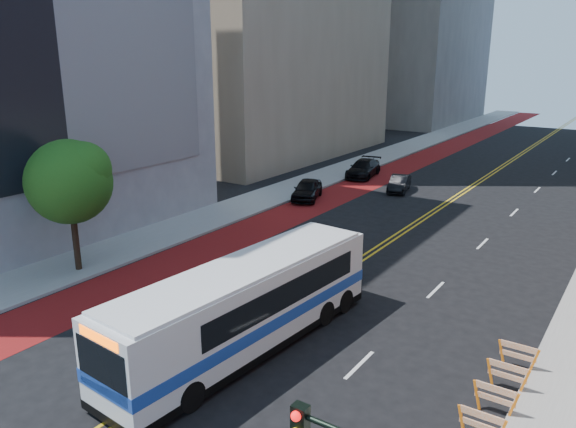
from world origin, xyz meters
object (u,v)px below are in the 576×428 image
Objects in this scene: street_tree at (70,179)px; car_b at (399,183)px; car_c at (363,168)px; car_a at (307,189)px; transit_bus at (248,305)px.

street_tree is 1.71× the size of car_b.
street_tree reaches higher than car_c.
car_c reaches higher than car_b.
street_tree is at bearing -115.92° from car_a.
car_c is at bearing 69.92° from car_a.
car_a is 9.59m from car_c.
car_a is at bearing -141.26° from car_b.
transit_bus reaches higher than car_a.
transit_bus is at bearing -5.93° from street_tree.
car_c is at bearing 86.11° from street_tree.
street_tree reaches higher than car_a.
car_a is at bearing -99.21° from car_c.
car_a is 7.94m from car_b.
transit_bus is 2.40× the size of car_c.
car_a is at bearing 84.15° from street_tree.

